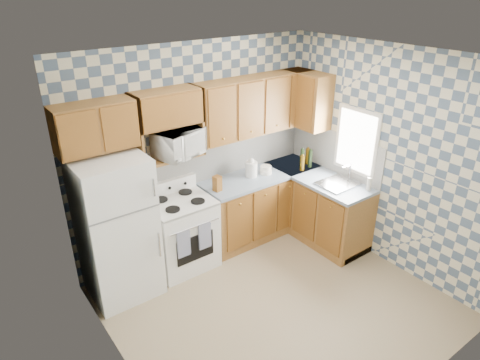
% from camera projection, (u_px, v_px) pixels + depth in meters
% --- Properties ---
extents(floor, '(3.40, 3.40, 0.00)m').
position_uv_depth(floor, '(276.00, 303.00, 4.86)').
color(floor, '#907959').
rests_on(floor, ground).
extents(back_wall, '(3.40, 0.02, 2.70)m').
position_uv_depth(back_wall, '(197.00, 151.00, 5.44)').
color(back_wall, '#4A5E78').
rests_on(back_wall, ground).
extents(right_wall, '(0.02, 3.20, 2.70)m').
position_uv_depth(right_wall, '(386.00, 159.00, 5.19)').
color(right_wall, '#4A5E78').
rests_on(right_wall, ground).
extents(backsplash_back, '(2.60, 0.02, 0.56)m').
position_uv_depth(backsplash_back, '(224.00, 155.00, 5.71)').
color(backsplash_back, white).
rests_on(backsplash_back, back_wall).
extents(backsplash_right, '(0.02, 1.60, 0.56)m').
position_uv_depth(backsplash_right, '(334.00, 151.00, 5.83)').
color(backsplash_right, white).
rests_on(backsplash_right, right_wall).
extents(refrigerator, '(0.75, 0.70, 1.68)m').
position_uv_depth(refrigerator, '(117.00, 229.00, 4.72)').
color(refrigerator, white).
rests_on(refrigerator, floor).
extents(stove_body, '(0.76, 0.65, 0.90)m').
position_uv_depth(stove_body, '(182.00, 234.00, 5.33)').
color(stove_body, white).
rests_on(stove_body, floor).
extents(cooktop, '(0.76, 0.65, 0.02)m').
position_uv_depth(cooktop, '(179.00, 202.00, 5.14)').
color(cooktop, silver).
rests_on(cooktop, stove_body).
extents(backguard, '(0.76, 0.08, 0.17)m').
position_uv_depth(backguard, '(168.00, 187.00, 5.30)').
color(backguard, white).
rests_on(backguard, cooktop).
extents(dish_towel_left, '(0.16, 0.02, 0.35)m').
position_uv_depth(dish_towel_left, '(184.00, 244.00, 4.95)').
color(dish_towel_left, navy).
rests_on(dish_towel_left, stove_body).
extents(dish_towel_right, '(0.16, 0.02, 0.35)m').
position_uv_depth(dish_towel_right, '(205.00, 236.00, 5.11)').
color(dish_towel_right, navy).
rests_on(dish_towel_right, stove_body).
extents(base_cabinets_back, '(1.75, 0.60, 0.88)m').
position_uv_depth(base_cabinets_back, '(261.00, 204.00, 6.05)').
color(base_cabinets_back, brown).
rests_on(base_cabinets_back, floor).
extents(base_cabinets_right, '(0.60, 1.60, 0.88)m').
position_uv_depth(base_cabinets_right, '(315.00, 206.00, 6.00)').
color(base_cabinets_right, brown).
rests_on(base_cabinets_right, floor).
extents(countertop_back, '(1.77, 0.63, 0.04)m').
position_uv_depth(countertop_back, '(262.00, 175.00, 5.85)').
color(countertop_back, slate).
rests_on(countertop_back, base_cabinets_back).
extents(countertop_right, '(0.63, 1.60, 0.04)m').
position_uv_depth(countertop_right, '(317.00, 177.00, 5.80)').
color(countertop_right, slate).
rests_on(countertop_right, base_cabinets_right).
extents(upper_cabinets_back, '(1.75, 0.33, 0.74)m').
position_uv_depth(upper_cabinets_back, '(257.00, 105.00, 5.55)').
color(upper_cabinets_back, brown).
rests_on(upper_cabinets_back, back_wall).
extents(upper_cabinets_fridge, '(0.82, 0.33, 0.50)m').
position_uv_depth(upper_cabinets_fridge, '(95.00, 127.00, 4.36)').
color(upper_cabinets_fridge, brown).
rests_on(upper_cabinets_fridge, back_wall).
extents(upper_cabinets_right, '(0.33, 0.70, 0.74)m').
position_uv_depth(upper_cabinets_right, '(306.00, 99.00, 5.79)').
color(upper_cabinets_right, brown).
rests_on(upper_cabinets_right, right_wall).
extents(microwave_shelf, '(0.80, 0.33, 0.03)m').
position_uv_depth(microwave_shelf, '(170.00, 157.00, 5.03)').
color(microwave_shelf, brown).
rests_on(microwave_shelf, back_wall).
extents(microwave, '(0.67, 0.55, 0.32)m').
position_uv_depth(microwave, '(180.00, 143.00, 4.97)').
color(microwave, white).
rests_on(microwave, microwave_shelf).
extents(sink, '(0.48, 0.40, 0.03)m').
position_uv_depth(sink, '(337.00, 184.00, 5.54)').
color(sink, '#B7B7BC').
rests_on(sink, countertop_right).
extents(window, '(0.02, 0.66, 0.86)m').
position_uv_depth(window, '(356.00, 141.00, 5.47)').
color(window, silver).
rests_on(window, right_wall).
extents(bottle_0, '(0.06, 0.06, 0.27)m').
position_uv_depth(bottle_0, '(302.00, 158.00, 5.98)').
color(bottle_0, black).
rests_on(bottle_0, countertop_back).
extents(bottle_1, '(0.06, 0.06, 0.25)m').
position_uv_depth(bottle_1, '(310.00, 159.00, 6.00)').
color(bottle_1, black).
rests_on(bottle_1, countertop_back).
extents(bottle_2, '(0.06, 0.06, 0.23)m').
position_uv_depth(bottle_2, '(308.00, 156.00, 6.10)').
color(bottle_2, '#583C09').
rests_on(bottle_2, countertop_back).
extents(bottle_3, '(0.06, 0.06, 0.21)m').
position_uv_depth(bottle_3, '(302.00, 163.00, 5.90)').
color(bottle_3, '#583C09').
rests_on(bottle_3, countertop_back).
extents(knife_block, '(0.10, 0.10, 0.20)m').
position_uv_depth(knife_block, '(217.00, 183.00, 5.33)').
color(knife_block, brown).
rests_on(knife_block, countertop_back).
extents(electric_kettle, '(0.16, 0.16, 0.21)m').
position_uv_depth(electric_kettle, '(251.00, 169.00, 5.72)').
color(electric_kettle, white).
rests_on(electric_kettle, countertop_back).
extents(food_containers, '(0.17, 0.17, 0.11)m').
position_uv_depth(food_containers, '(266.00, 170.00, 5.82)').
color(food_containers, silver).
rests_on(food_containers, countertop_back).
extents(soap_bottle, '(0.06, 0.06, 0.17)m').
position_uv_depth(soap_bottle, '(369.00, 184.00, 5.36)').
color(soap_bottle, silver).
rests_on(soap_bottle, countertop_right).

